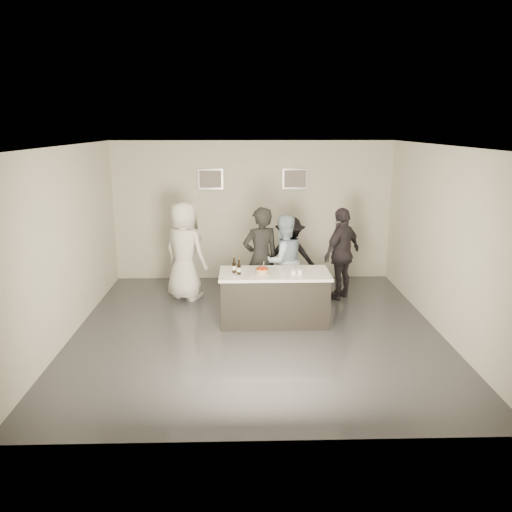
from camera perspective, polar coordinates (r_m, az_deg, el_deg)
name	(u,v)px	position (r m, az deg, el deg)	size (l,w,h in m)	color
floor	(257,330)	(8.38, 0.10, -8.50)	(6.00, 6.00, 0.00)	#3D3D42
ceiling	(257,146)	(7.71, 0.10, 12.46)	(6.00, 6.00, 0.00)	white
wall_back	(253,211)	(10.85, -0.37, 5.14)	(6.00, 0.04, 3.00)	beige
wall_front	(266,311)	(5.04, 1.10, -6.25)	(6.00, 0.04, 3.00)	beige
wall_left	(66,244)	(8.38, -20.88, 1.31)	(0.04, 6.00, 3.00)	beige
wall_right	(444,241)	(8.54, 20.67, 1.56)	(0.04, 6.00, 3.00)	beige
picture_left	(210,179)	(10.75, -5.23, 8.75)	(0.54, 0.04, 0.44)	#B2B2B7
picture_right	(295,179)	(10.78, 4.48, 8.79)	(0.54, 0.04, 0.44)	#B2B2B7
bar_counter	(274,297)	(8.57, 2.10, -4.75)	(1.86, 0.86, 0.90)	white
cake	(262,272)	(8.31, 0.71, -1.82)	(0.22, 0.22, 0.08)	orange
beer_bottle_a	(234,265)	(8.37, -2.52, -1.05)	(0.07, 0.07, 0.26)	black
beer_bottle_b	(239,267)	(8.27, -1.96, -1.26)	(0.07, 0.07, 0.26)	black
tumbler_cluster	(297,271)	(8.37, 4.66, -1.75)	(0.19, 0.19, 0.08)	#C87712
candles	(255,278)	(8.12, -0.14, -2.48)	(0.24, 0.08, 0.01)	pink
person_main_black	(261,259)	(9.09, 0.54, -0.29)	(0.69, 0.45, 1.90)	black
person_main_blue	(283,261)	(9.27, 3.12, -0.56)	(0.84, 0.66, 1.73)	#A3BDD5
person_guest_left	(185,251)	(9.71, -8.14, 0.56)	(0.93, 0.61, 1.91)	white
person_guest_right	(342,254)	(9.79, 9.79, 0.28)	(1.05, 0.44, 1.80)	#2C272E
person_guest_back	(290,256)	(9.89, 3.86, -0.05)	(1.02, 0.59, 1.58)	black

